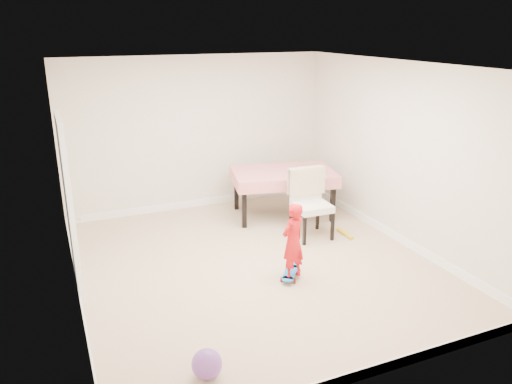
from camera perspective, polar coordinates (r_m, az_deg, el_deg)
name	(u,v)px	position (r m, az deg, el deg)	size (l,w,h in m)	color
ground	(255,264)	(6.76, -0.11, -8.26)	(5.00, 5.00, 0.00)	tan
ceiling	(255,67)	(6.05, -0.13, 14.09)	(4.50, 5.00, 0.04)	silver
wall_back	(197,134)	(8.55, -6.71, 6.62)	(4.50, 0.04, 2.60)	silver
wall_front	(373,248)	(4.26, 13.21, -6.26)	(4.50, 0.04, 2.60)	silver
wall_left	(68,194)	(5.82, -20.74, -0.19)	(0.04, 5.00, 2.60)	silver
wall_right	(398,154)	(7.42, 15.97, 4.18)	(0.04, 5.00, 2.60)	silver
door	(69,208)	(6.19, -20.55, -1.77)	(0.10, 0.94, 2.11)	white
baseboard_back	(200,203)	(8.90, -6.43, -1.20)	(4.50, 0.02, 0.12)	white
baseboard_front	(363,373)	(4.89, 12.16, -19.62)	(4.50, 0.02, 0.12)	white
baseboard_left	(79,294)	(6.31, -19.54, -10.94)	(0.02, 5.00, 0.12)	white
baseboard_right	(391,234)	(7.81, 15.23, -4.65)	(0.02, 5.00, 0.12)	white
dining_table	(283,193)	(8.33, 3.11, -0.13)	(1.64, 1.03, 0.77)	#B11109
dining_chair	(312,204)	(7.45, 6.42, -1.43)	(0.56, 0.64, 1.04)	white
skateboard	(291,274)	(6.44, 3.97, -9.36)	(0.53, 0.19, 0.08)	blue
child	(293,244)	(6.18, 4.23, -5.96)	(0.36, 0.24, 0.99)	red
balloon	(207,364)	(4.79, -5.65, -18.98)	(0.28, 0.28, 0.28)	purple
foam_toy	(345,233)	(7.75, 10.13, -4.68)	(0.06, 0.06, 0.40)	gold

